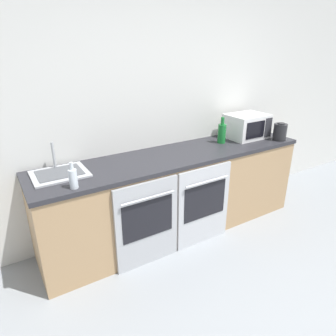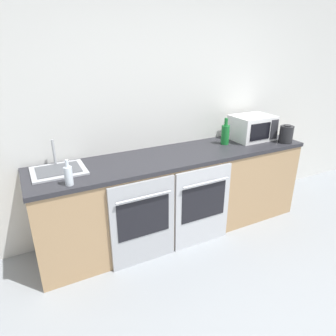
# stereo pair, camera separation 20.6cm
# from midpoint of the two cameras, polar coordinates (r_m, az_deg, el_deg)

# --- Properties ---
(wall_back) EXTENTS (10.00, 0.06, 2.60)m
(wall_back) POSITION_cam_midpoint_polar(r_m,az_deg,el_deg) (3.18, -3.61, 11.54)
(wall_back) COLOR silver
(wall_back) RESTS_ON ground_plane
(counter_back) EXTENTS (2.86, 0.65, 0.89)m
(counter_back) POSITION_cam_midpoint_polar(r_m,az_deg,el_deg) (3.17, -0.28, -4.83)
(counter_back) COLOR tan
(counter_back) RESTS_ON ground_plane
(oven_left) EXTENTS (0.61, 0.06, 0.83)m
(oven_left) POSITION_cam_midpoint_polar(r_m,az_deg,el_deg) (2.72, -6.16, -10.57)
(oven_left) COLOR #A8AAAF
(oven_left) RESTS_ON ground_plane
(oven_right) EXTENTS (0.61, 0.06, 0.83)m
(oven_right) POSITION_cam_midpoint_polar(r_m,az_deg,el_deg) (3.00, 4.87, -7.15)
(oven_right) COLOR #B7BABF
(oven_right) RESTS_ON ground_plane
(microwave) EXTENTS (0.46, 0.36, 0.27)m
(microwave) POSITION_cam_midpoint_polar(r_m,az_deg,el_deg) (3.61, 13.16, 7.77)
(microwave) COLOR silver
(microwave) RESTS_ON counter_back
(bottle_clear) EXTENTS (0.06, 0.06, 0.21)m
(bottle_clear) POSITION_cam_midpoint_polar(r_m,az_deg,el_deg) (2.39, -20.01, -1.86)
(bottle_clear) COLOR silver
(bottle_clear) RESTS_ON counter_back
(bottle_green) EXTENTS (0.09, 0.09, 0.29)m
(bottle_green) POSITION_cam_midpoint_polar(r_m,az_deg,el_deg) (3.35, 8.48, 6.62)
(bottle_green) COLOR #19722D
(bottle_green) RESTS_ON counter_back
(kettle) EXTENTS (0.15, 0.15, 0.20)m
(kettle) POSITION_cam_midpoint_polar(r_m,az_deg,el_deg) (3.62, 19.03, 6.51)
(kettle) COLOR #232326
(kettle) RESTS_ON counter_back
(sink) EXTENTS (0.45, 0.38, 0.25)m
(sink) POSITION_cam_midpoint_polar(r_m,az_deg,el_deg) (2.71, -22.07, -0.89)
(sink) COLOR #A8AAAF
(sink) RESTS_ON counter_back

